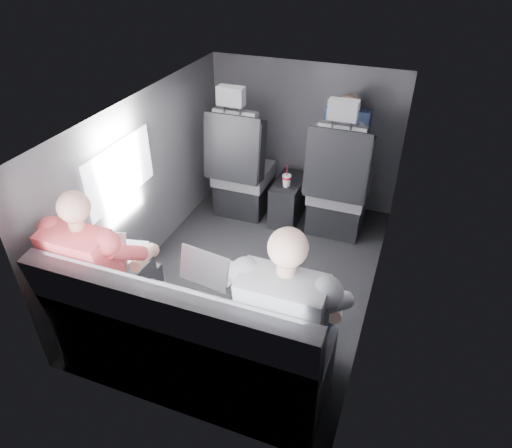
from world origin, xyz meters
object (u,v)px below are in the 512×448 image
at_px(front_seat_left, 241,174).
at_px(front_seat_right, 338,192).
at_px(rear_bench, 190,344).
at_px(laptop_silver, 211,269).
at_px(soda_cup, 287,180).
at_px(laptop_white, 113,250).
at_px(passenger_rear_left, 104,269).
at_px(passenger_rear_right, 290,317).
at_px(passenger_front_right, 345,143).
at_px(center_console, 288,200).
at_px(laptop_black, 295,294).

xyz_separation_m(front_seat_left, front_seat_right, (0.90, 0.00, 0.00)).
bearing_deg(rear_bench, laptop_silver, 88.99).
bearing_deg(front_seat_left, laptop_silver, -73.95).
relative_size(soda_cup, laptop_silver, 0.70).
bearing_deg(laptop_silver, front_seat_left, 106.05).
height_order(laptop_white, passenger_rear_left, passenger_rear_left).
distance_m(laptop_silver, passenger_rear_right, 0.60).
distance_m(rear_bench, passenger_front_right, 2.24).
bearing_deg(soda_cup, passenger_rear_right, -72.25).
bearing_deg(laptop_white, passenger_rear_right, -7.87).
distance_m(center_console, laptop_white, 1.85).
height_order(rear_bench, laptop_silver, rear_bench).
bearing_deg(center_console, front_seat_right, -5.07).
distance_m(laptop_white, passenger_rear_right, 1.23).
distance_m(passenger_rear_left, passenger_rear_right, 1.16).
bearing_deg(center_console, soda_cup, -86.73).
distance_m(front_seat_left, passenger_front_right, 0.97).
distance_m(front_seat_left, laptop_silver, 1.66).
relative_size(rear_bench, passenger_rear_right, 1.27).
bearing_deg(passenger_rear_right, center_console, 106.97).
bearing_deg(passenger_rear_right, passenger_front_right, 93.93).
bearing_deg(rear_bench, front_seat_right, 76.69).
relative_size(soda_cup, passenger_front_right, 0.33).
xyz_separation_m(front_seat_right, soda_cup, (-0.44, -0.07, 0.06)).
distance_m(soda_cup, passenger_rear_right, 1.84).
xyz_separation_m(rear_bench, laptop_silver, (0.01, 0.32, 0.32)).
bearing_deg(laptop_white, front_seat_left, 83.04).
bearing_deg(front_seat_left, passenger_rear_left, -94.63).
relative_size(front_seat_right, passenger_rear_left, 1.05).
bearing_deg(passenger_front_right, laptop_black, -86.47).
distance_m(center_console, passenger_rear_left, 1.99).
bearing_deg(center_console, laptop_white, -111.16).
xyz_separation_m(soda_cup, laptop_black, (0.53, -1.55, 0.17)).
distance_m(laptop_silver, laptop_black, 0.53).
height_order(front_seat_left, passenger_rear_right, front_seat_left).
height_order(passenger_rear_left, passenger_rear_right, passenger_rear_right).
relative_size(front_seat_left, passenger_rear_left, 1.05).
relative_size(soda_cup, passenger_rear_right, 0.19).
distance_m(front_seat_right, center_console, 0.49).
height_order(front_seat_right, center_console, front_seat_right).
xyz_separation_m(rear_bench, passenger_rear_left, (-0.60, 0.10, 0.31)).
bearing_deg(rear_bench, front_seat_left, 103.31).
bearing_deg(laptop_white, passenger_rear_left, -72.11).
bearing_deg(passenger_rear_left, laptop_white, 107.89).
distance_m(passenger_rear_left, passenger_front_right, 2.30).
relative_size(laptop_silver, laptop_black, 0.83).
bearing_deg(passenger_front_right, passenger_rear_left, -116.25).
relative_size(front_seat_right, passenger_front_right, 1.72).
distance_m(front_seat_left, passenger_rear_left, 1.83).
distance_m(front_seat_left, rear_bench, 1.96).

